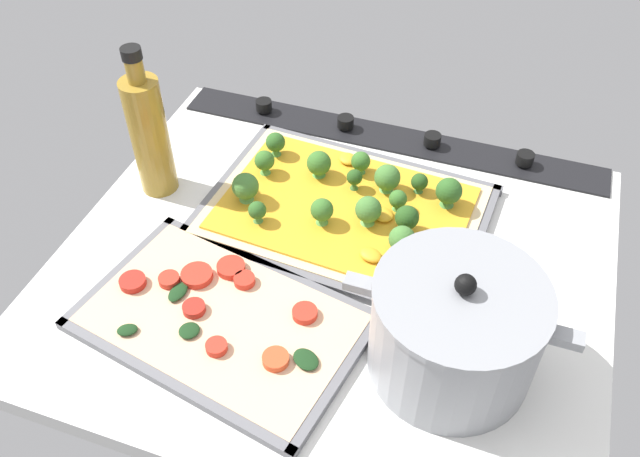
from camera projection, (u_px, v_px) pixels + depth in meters
The scene contains 8 objects.
ground_plane at pixel (332, 269), 93.95cm from camera, with size 75.11×66.49×3.00cm, color silver.
stove_control_panel at pixel (388, 136), 112.41cm from camera, with size 72.10×7.00×2.60cm.
baking_tray_front at pixel (344, 214), 99.17cm from camera, with size 42.56×31.73×1.30cm.
broccoli_pizza at pixel (348, 205), 97.93cm from camera, with size 40.00×29.16×6.04cm.
baking_tray_back at pixel (222, 323), 84.97cm from camera, with size 38.93×28.67×1.30cm.
veggie_pizza_back at pixel (220, 317), 84.73cm from camera, with size 36.11×25.85×1.90cm.
cooking_pot at pixel (455, 330), 76.22cm from camera, with size 26.62×19.81×15.99cm.
oil_bottle at pixel (149, 134), 97.05cm from camera, with size 5.58×5.58×24.01cm.
Camera 1 is at (-18.84, 59.64, 68.86)cm, focal length 37.48 mm.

